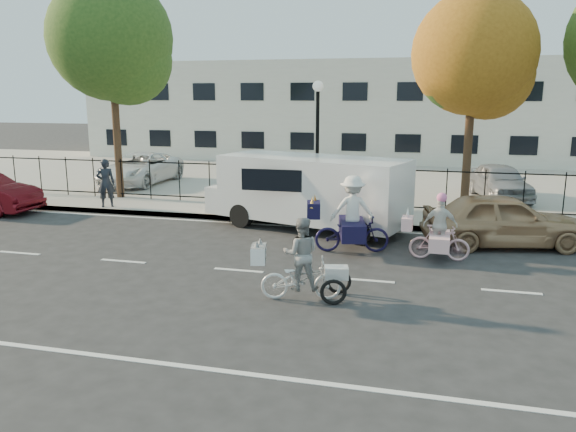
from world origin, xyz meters
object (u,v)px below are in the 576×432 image
(unicorn_bike, at_px, (438,235))
(lot_car_c, at_px, (256,175))
(bull_bike, at_px, (351,222))
(lot_car_d, at_px, (500,181))
(lot_car_b, at_px, (140,168))
(lamppost, at_px, (318,123))
(pedestrian, at_px, (106,183))
(white_van, at_px, (309,190))
(zebra_trike, at_px, (301,268))
(gold_sedan, at_px, (504,220))

(unicorn_bike, bearing_deg, lot_car_c, 42.57)
(bull_bike, relative_size, lot_car_d, 0.56)
(bull_bike, height_order, lot_car_c, bull_bike)
(lot_car_b, bearing_deg, lamppost, -22.48)
(pedestrian, bearing_deg, white_van, 141.24)
(bull_bike, distance_m, lot_car_b, 13.38)
(lot_car_b, height_order, lot_car_c, lot_car_b)
(zebra_trike, distance_m, bull_bike, 3.75)
(unicorn_bike, relative_size, lot_car_b, 0.35)
(unicorn_bike, height_order, lot_car_c, unicorn_bike)
(white_van, relative_size, lot_car_c, 1.87)
(lot_car_c, height_order, lot_car_d, lot_car_d)
(lot_car_b, bearing_deg, bull_bike, -37.55)
(pedestrian, bearing_deg, gold_sedan, 141.08)
(zebra_trike, distance_m, pedestrian, 11.00)
(zebra_trike, relative_size, lot_car_b, 0.40)
(lot_car_c, bearing_deg, zebra_trike, -81.10)
(white_van, distance_m, lot_car_b, 10.77)
(lot_car_b, distance_m, lot_car_c, 5.43)
(zebra_trike, xyz_separation_m, lot_car_d, (5.00, 11.93, 0.17))
(unicorn_bike, bearing_deg, white_van, 58.49)
(zebra_trike, xyz_separation_m, white_van, (-1.13, 5.96, 0.57))
(bull_bike, xyz_separation_m, pedestrian, (-9.06, 3.14, 0.20))
(bull_bike, bearing_deg, lot_car_c, 19.86)
(lot_car_d, bearing_deg, lot_car_c, 168.06)
(pedestrian, xyz_separation_m, lot_car_c, (3.96, 5.00, -0.27))
(unicorn_bike, xyz_separation_m, pedestrian, (-11.26, 3.37, 0.37))
(lamppost, xyz_separation_m, lot_car_d, (6.33, 3.67, -2.29))
(gold_sedan, bearing_deg, white_van, 71.08)
(lot_car_c, bearing_deg, bull_bike, -70.35)
(pedestrian, bearing_deg, lot_car_d, 168.58)
(lamppost, distance_m, bull_bike, 5.41)
(lot_car_b, bearing_deg, lot_car_c, -0.52)
(bull_bike, bearing_deg, unicorn_bike, -107.97)
(lot_car_c, bearing_deg, unicorn_bike, -61.31)
(lot_car_d, bearing_deg, gold_sedan, -107.55)
(zebra_trike, bearing_deg, lot_car_d, -35.63)
(zebra_trike, height_order, pedestrian, pedestrian)
(lot_car_d, bearing_deg, white_van, -148.07)
(gold_sedan, bearing_deg, zebra_trike, 128.51)
(lot_car_b, xyz_separation_m, lot_car_c, (5.43, -0.10, -0.09))
(unicorn_bike, xyz_separation_m, lot_car_d, (2.32, 8.44, 0.19))
(lamppost, height_order, unicorn_bike, lamppost)
(bull_bike, distance_m, lot_car_c, 9.62)
(lamppost, bearing_deg, lot_car_c, 132.44)
(gold_sedan, height_order, pedestrian, pedestrian)
(white_van, xyz_separation_m, lot_car_d, (6.13, 5.97, -0.39))
(bull_bike, bearing_deg, pedestrian, 58.67)
(white_van, bearing_deg, lamppost, 112.20)
(lamppost, bearing_deg, pedestrian, -169.08)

